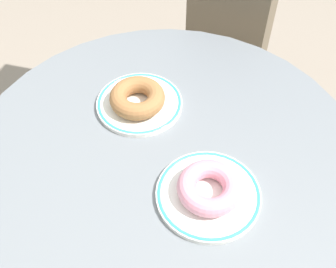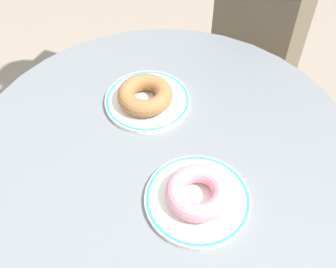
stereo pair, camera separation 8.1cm
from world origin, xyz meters
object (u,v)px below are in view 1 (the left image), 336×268
donut_pink_frosted (209,188)px  donut_cinnamon (137,98)px  plate_right (208,194)px  cafe_table (166,206)px  plate_left (139,103)px

donut_pink_frosted → donut_cinnamon: bearing=168.5°
plate_right → donut_cinnamon: size_ratio=1.62×
cafe_table → plate_right: size_ratio=4.17×
cafe_table → donut_cinnamon: 0.28m
plate_right → donut_cinnamon: 0.26m
plate_right → donut_pink_frosted: bearing=90.0°
plate_right → donut_pink_frosted: donut_pink_frosted is taller
plate_left → plate_right: same height
plate_left → donut_pink_frosted: (0.26, -0.06, 0.02)m
cafe_table → donut_cinnamon: (-0.13, 0.04, 0.24)m
plate_right → donut_pink_frosted: (0.00, 0.00, 0.02)m
plate_left → donut_cinnamon: bearing=-66.0°
plate_left → donut_cinnamon: donut_cinnamon is taller
donut_cinnamon → donut_pink_frosted: (0.26, -0.05, -0.00)m
plate_right → plate_left: bearing=167.1°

